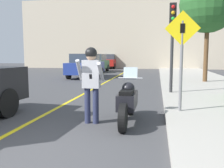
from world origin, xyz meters
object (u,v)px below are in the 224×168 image
object	(u,v)px
person_biker	(91,77)
parked_car_green	(96,63)
parked_car_red	(109,61)
crossing_sign	(182,51)
street_tree	(208,5)
motorcycle	(128,102)
parked_car_blue	(86,65)
traffic_light	(172,31)

from	to	relation	value
person_biker	parked_car_green	distance (m)	17.86
parked_car_green	parked_car_red	bearing A→B (deg)	89.63
person_biker	crossing_sign	xyz separation A→B (m)	(2.12, 1.20, 0.60)
person_biker	street_tree	bearing A→B (deg)	65.37
motorcycle	parked_car_green	size ratio (longest dim) A/B	0.52
parked_car_green	crossing_sign	bearing A→B (deg)	-68.65
parked_car_blue	parked_car_red	size ratio (longest dim) A/B	1.00
parked_car_red	traffic_light	bearing A→B (deg)	-71.98
traffic_light	street_tree	size ratio (longest dim) A/B	0.60
crossing_sign	street_tree	bearing A→B (deg)	75.51
crossing_sign	traffic_light	bearing A→B (deg)	91.12
parked_car_green	parked_car_red	size ratio (longest dim) A/B	1.00
traffic_light	parked_car_red	world-z (taller)	traffic_light
person_biker	parked_car_red	xyz separation A→B (m)	(-4.15, 23.64, -0.25)
traffic_light	parked_car_blue	size ratio (longest dim) A/B	0.82
parked_car_blue	street_tree	bearing A→B (deg)	-17.46
crossing_sign	parked_car_green	size ratio (longest dim) A/B	0.62
street_tree	parked_car_blue	bearing A→B (deg)	162.54
person_biker	parked_car_red	distance (m)	24.00
traffic_light	parked_car_red	distance (m)	20.15
crossing_sign	traffic_light	world-z (taller)	traffic_light
parked_car_green	street_tree	bearing A→B (deg)	-44.77
traffic_light	parked_car_blue	bearing A→B (deg)	128.59
motorcycle	parked_car_green	bearing A→B (deg)	106.34
parked_car_green	traffic_light	bearing A→B (deg)	-64.00
street_tree	parked_car_green	distance (m)	12.27
parked_car_blue	parked_car_red	world-z (taller)	same
parked_car_red	parked_car_blue	bearing A→B (deg)	-86.81
motorcycle	parked_car_blue	xyz separation A→B (m)	(-4.30, 11.23, 0.35)
motorcycle	street_tree	xyz separation A→B (m)	(3.34, 8.83, 3.81)
street_tree	traffic_light	bearing A→B (deg)	-114.87
parked_car_red	parked_car_green	bearing A→B (deg)	-90.37
motorcycle	person_biker	xyz separation A→B (m)	(-0.82, -0.24, 0.60)
motorcycle	parked_car_red	world-z (taller)	parked_car_red
person_biker	traffic_light	xyz separation A→B (m)	(2.06, 4.54, 1.44)
street_tree	parked_car_green	bearing A→B (deg)	135.23
crossing_sign	street_tree	xyz separation A→B (m)	(2.04, 7.88, 2.61)
motorcycle	parked_car_red	size ratio (longest dim) A/B	0.52
traffic_light	street_tree	world-z (taller)	street_tree
traffic_light	parked_car_blue	xyz separation A→B (m)	(-5.54, 6.94, -1.69)
crossing_sign	parked_car_blue	bearing A→B (deg)	118.58
motorcycle	crossing_sign	distance (m)	2.01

